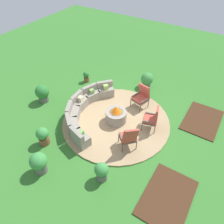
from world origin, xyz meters
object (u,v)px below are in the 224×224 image
lounge_chair_front_left (129,137)px  potted_plant_4 (102,171)px  potted_plant_1 (86,76)px  potted_plant_3 (42,93)px  curved_stone_bench (85,109)px  lounge_chair_back_left (142,96)px  lounge_chair_front_right (152,118)px  fire_pit (116,115)px  potted_plant_0 (43,136)px  potted_plant_2 (147,80)px  potted_plant_5 (39,163)px

lounge_chair_front_left → potted_plant_4: bearing=-140.1°
potted_plant_1 → potted_plant_3: 2.49m
curved_stone_bench → potted_plant_1: (2.14, 1.53, -0.03)m
lounge_chair_back_left → potted_plant_3: lounge_chair_back_left is taller
lounge_chair_back_left → lounge_chair_front_right: bearing=149.5°
lounge_chair_back_left → potted_plant_4: size_ratio=1.48×
fire_pit → lounge_chair_front_left: size_ratio=0.78×
fire_pit → potted_plant_0: bearing=145.1°
lounge_chair_front_left → potted_plant_3: (0.38, 4.72, -0.16)m
fire_pit → potted_plant_2: fire_pit is taller
lounge_chair_front_left → potted_plant_1: (2.76, 4.01, -0.31)m
lounge_chair_front_left → potted_plant_2: (4.00, 1.13, -0.21)m
fire_pit → curved_stone_bench: 1.41m
lounge_chair_front_left → potted_plant_2: size_ratio=1.45×
lounge_chair_front_right → curved_stone_bench: bearing=89.5°
potted_plant_0 → fire_pit: bearing=-34.9°
fire_pit → lounge_chair_front_left: bearing=-131.3°
lounge_chair_back_left → potted_plant_2: (1.60, 0.47, -0.21)m
potted_plant_0 → potted_plant_2: size_ratio=0.99×
fire_pit → lounge_chair_front_right: size_ratio=0.81×
fire_pit → potted_plant_0: 2.99m
fire_pit → potted_plant_3: size_ratio=1.03×
potted_plant_2 → lounge_chair_back_left: bearing=-163.7°
potted_plant_2 → potted_plant_4: (-5.57, -1.02, -0.00)m
potted_plant_1 → potted_plant_3: (-2.38, 0.71, 0.15)m
fire_pit → lounge_chair_front_left: 1.50m
potted_plant_5 → lounge_chair_front_left: bearing=-39.9°
potted_plant_4 → potted_plant_0: bearing=88.0°
lounge_chair_back_left → potted_plant_3: (-2.02, 4.06, -0.15)m
potted_plant_2 → lounge_chair_front_left: bearing=-164.2°
lounge_chair_front_left → potted_plant_0: bearing=161.6°
fire_pit → potted_plant_4: 2.74m
fire_pit → potted_plant_2: 3.02m
curved_stone_bench → potted_plant_1: size_ratio=6.36×
lounge_chair_front_left → potted_plant_4: 1.59m
potted_plant_4 → potted_plant_5: bearing=114.0°
lounge_chair_front_left → potted_plant_5: size_ratio=1.32×
potted_plant_4 → lounge_chair_back_left: bearing=7.9°
potted_plant_2 → potted_plant_3: 5.10m
lounge_chair_front_right → potted_plant_3: size_ratio=1.27×
potted_plant_0 → lounge_chair_back_left: bearing=-29.2°
curved_stone_bench → potted_plant_3: size_ratio=4.36×
potted_plant_0 → curved_stone_bench: bearing=-9.3°
potted_plant_3 → potted_plant_5: (-2.80, -2.69, 0.00)m
potted_plant_1 → potted_plant_5: bearing=-159.1°
lounge_chair_front_left → potted_plant_3: size_ratio=1.32×
potted_plant_5 → potted_plant_0: bearing=40.0°
lounge_chair_back_left → potted_plant_0: bearing=76.6°
potted_plant_2 → potted_plant_5: bearing=172.1°
lounge_chair_front_right → fire_pit: bearing=89.8°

